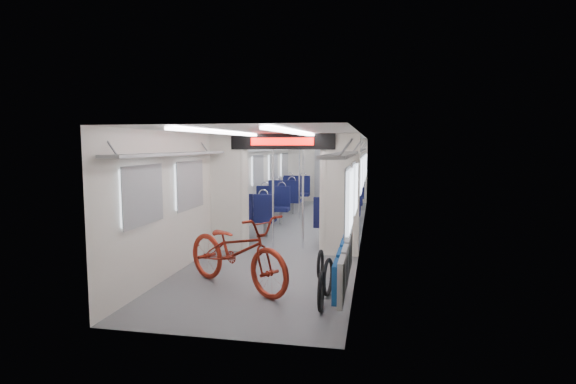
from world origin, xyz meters
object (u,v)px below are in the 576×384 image
(bicycle, at_px, (236,251))
(bike_hoop_c, at_px, (320,266))
(flip_bench, at_px, (344,262))
(bike_hoop_b, at_px, (328,279))
(stanchion_far_right, at_px, (322,180))
(bike_hoop_a, at_px, (321,294))
(seat_bay_near_right, at_px, (339,212))
(stanchion_near_right, at_px, (303,192))
(seat_bay_far_left, at_px, (291,192))
(stanchion_near_left, at_px, (273,192))
(seat_bay_near_left, at_px, (264,208))
(stanchion_far_left, at_px, (299,178))
(seat_bay_far_right, at_px, (348,195))

(bicycle, distance_m, bike_hoop_c, 1.37)
(flip_bench, distance_m, bike_hoop_b, 0.55)
(stanchion_far_right, bearing_deg, bike_hoop_a, -83.50)
(seat_bay_near_right, xyz_separation_m, stanchion_far_right, (-0.59, 1.69, 0.60))
(bike_hoop_b, distance_m, stanchion_near_right, 3.02)
(stanchion_far_right, bearing_deg, seat_bay_far_left, 119.93)
(bike_hoop_a, xyz_separation_m, stanchion_near_left, (-1.38, 3.35, 0.92))
(bike_hoop_c, bearing_deg, seat_bay_far_left, 104.06)
(seat_bay_far_left, bearing_deg, stanchion_near_left, -83.17)
(bike_hoop_a, distance_m, seat_bay_near_left, 5.58)
(stanchion_far_left, bearing_deg, stanchion_near_left, -88.84)
(flip_bench, xyz_separation_m, stanchion_near_left, (-1.64, 3.10, 0.57))
(bicycle, xyz_separation_m, stanchion_near_right, (0.55, 2.68, 0.60))
(stanchion_far_right, bearing_deg, seat_bay_far_right, 73.30)
(bike_hoop_b, height_order, seat_bay_near_right, seat_bay_near_right)
(stanchion_far_left, bearing_deg, seat_bay_near_right, -59.11)
(flip_bench, bearing_deg, bike_hoop_a, -137.45)
(stanchion_far_right, bearing_deg, stanchion_near_right, -90.47)
(bicycle, height_order, bike_hoop_b, bicycle)
(seat_bay_far_right, xyz_separation_m, stanchion_far_left, (-1.30, -1.50, 0.60))
(bicycle, bearing_deg, bike_hoop_a, -85.80)
(stanchion_far_left, bearing_deg, bicycle, -88.83)
(bike_hoop_c, xyz_separation_m, stanchion_far_left, (-1.28, 5.65, 0.94))
(seat_bay_near_left, distance_m, stanchion_near_right, 2.29)
(flip_bench, bearing_deg, stanchion_near_right, 108.30)
(bike_hoop_a, relative_size, seat_bay_near_right, 0.24)
(flip_bench, xyz_separation_m, stanchion_far_right, (-1.01, 6.29, 0.57))
(bike_hoop_b, bearing_deg, seat_bay_far_right, 91.29)
(seat_bay_near_left, bearing_deg, bike_hoop_a, -68.72)
(stanchion_near_right, bearing_deg, flip_bench, -71.70)
(seat_bay_near_right, distance_m, stanchion_far_right, 1.89)
(bike_hoop_a, xyz_separation_m, seat_bay_near_left, (-2.02, 5.19, 0.32))
(bicycle, distance_m, stanchion_far_right, 5.89)
(bike_hoop_b, bearing_deg, bike_hoop_c, 104.64)
(bicycle, relative_size, bike_hoop_c, 4.49)
(bike_hoop_b, xyz_separation_m, seat_bay_far_left, (-2.05, 8.14, 0.33))
(seat_bay_near_left, relative_size, stanchion_near_left, 0.91)
(seat_bay_far_right, bearing_deg, stanchion_near_left, -103.33)
(bicycle, distance_m, seat_bay_far_left, 8.08)
(bicycle, height_order, flip_bench, bicycle)
(bike_hoop_c, xyz_separation_m, stanchion_near_right, (-0.60, 2.03, 0.94))
(bicycle, distance_m, flip_bench, 1.65)
(flip_bench, distance_m, seat_bay_far_right, 8.27)
(stanchion_far_right, bearing_deg, bicycle, -95.65)
(seat_bay_near_right, height_order, stanchion_far_right, stanchion_far_right)
(seat_bay_far_left, distance_m, stanchion_far_right, 2.63)
(seat_bay_far_right, xyz_separation_m, stanchion_far_right, (-0.59, -1.97, 0.60))
(seat_bay_far_left, bearing_deg, seat_bay_near_right, -64.45)
(stanchion_near_right, xyz_separation_m, stanchion_far_right, (0.03, 3.15, 0.00))
(stanchion_far_left, bearing_deg, bike_hoop_b, -77.03)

